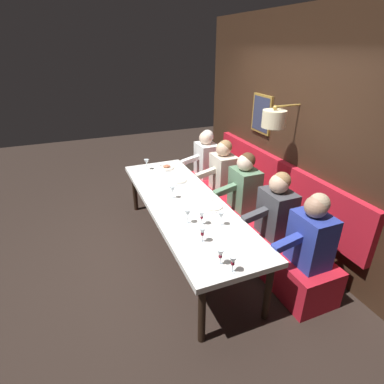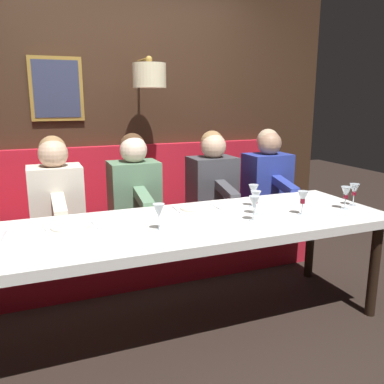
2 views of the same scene
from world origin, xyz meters
name	(u,v)px [view 1 (image 1 of 2)]	position (x,y,z in m)	size (l,w,h in m)	color
ground_plane	(185,250)	(0.00, 0.00, 0.00)	(12.00, 12.00, 0.00)	black
dining_table	(184,205)	(0.00, 0.00, 0.68)	(0.90, 2.89, 0.74)	silver
banquette_bench	(243,222)	(0.89, 0.00, 0.23)	(0.52, 3.09, 0.45)	red
back_wall_panel	(288,140)	(1.46, 0.00, 1.36)	(0.59, 4.29, 2.90)	#382316
diner_nearest	(312,233)	(0.88, -1.23, 0.82)	(0.60, 0.40, 0.79)	#283893
diner_near	(277,207)	(0.88, -0.66, 0.82)	(0.60, 0.40, 0.79)	#3D3D42
diner_middle	(244,183)	(0.88, 0.04, 0.82)	(0.60, 0.40, 0.79)	#567A5B
diner_far	(223,168)	(0.88, 0.66, 0.82)	(0.60, 0.40, 0.79)	beige
diner_farthest	(206,155)	(0.88, 1.28, 0.82)	(0.60, 0.40, 0.79)	white
place_setting_0	(213,206)	(0.27, -0.26, 0.75)	(0.24, 0.31, 0.01)	silver
place_setting_1	(179,180)	(0.15, 0.62, 0.75)	(0.24, 0.32, 0.01)	silver
place_setting_2	(167,167)	(0.14, 1.15, 0.75)	(0.24, 0.32, 0.05)	silver
wine_glass_0	(220,254)	(-0.13, -1.24, 0.86)	(0.07, 0.07, 0.16)	silver
wine_glass_1	(188,214)	(-0.14, -0.49, 0.86)	(0.07, 0.07, 0.16)	silver
wine_glass_2	(202,215)	(-0.02, -0.57, 0.86)	(0.07, 0.07, 0.16)	silver
wine_glass_3	(233,261)	(-0.08, -1.36, 0.86)	(0.07, 0.07, 0.16)	silver
wine_glass_4	(202,232)	(-0.14, -0.86, 0.86)	(0.07, 0.07, 0.16)	silver
wine_glass_5	(221,216)	(0.17, -0.66, 0.86)	(0.07, 0.07, 0.16)	silver
wine_glass_6	(147,162)	(-0.16, 1.21, 0.86)	(0.07, 0.07, 0.16)	silver
wine_glass_7	(172,190)	(-0.10, 0.14, 0.86)	(0.07, 0.07, 0.16)	silver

